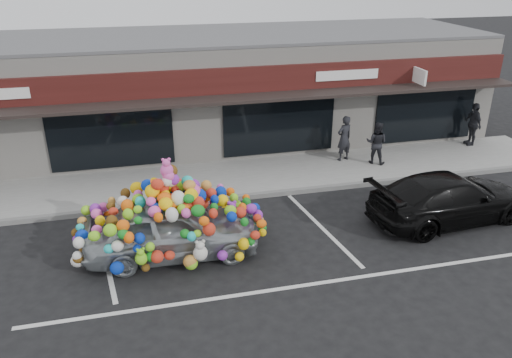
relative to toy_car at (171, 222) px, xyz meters
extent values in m
plane|color=black|center=(1.45, 0.19, -0.93)|extent=(90.00, 90.00, 0.00)
cube|color=silver|center=(1.45, 8.69, 1.17)|extent=(24.00, 6.00, 4.20)
cube|color=#59595B|center=(1.45, 8.69, 3.32)|extent=(24.00, 6.00, 0.12)
cube|color=#3A120F|center=(1.45, 5.61, 2.22)|extent=(24.00, 0.18, 0.90)
cube|color=black|center=(1.45, 5.09, 1.72)|extent=(24.00, 1.20, 0.10)
cube|color=white|center=(9.65, 5.14, 2.12)|extent=(0.08, 0.95, 0.55)
cube|color=white|center=(6.95, 5.49, 2.22)|extent=(2.40, 0.04, 0.35)
cube|color=black|center=(-1.55, 5.66, 0.52)|extent=(4.20, 0.12, 2.30)
cube|color=black|center=(4.45, 5.66, 0.52)|extent=(4.20, 0.12, 2.30)
cube|color=black|center=(10.45, 5.66, 0.52)|extent=(4.20, 0.12, 2.30)
cube|color=gray|center=(1.45, 4.19, -0.86)|extent=(26.00, 3.00, 0.15)
cube|color=slate|center=(1.45, 2.69, -0.86)|extent=(26.00, 0.18, 0.16)
cube|color=silver|center=(-1.75, 0.39, -0.93)|extent=(0.73, 4.37, 0.01)
cube|color=silver|center=(4.25, 0.39, -0.93)|extent=(0.73, 4.37, 0.01)
cube|color=silver|center=(9.65, 0.39, -0.93)|extent=(0.73, 4.37, 0.01)
cube|color=silver|center=(3.45, -2.11, -0.93)|extent=(14.00, 0.12, 0.01)
imported|color=gray|center=(0.00, 0.00, -0.18)|extent=(1.92, 4.49, 1.51)
ellipsoid|color=#FF3F27|center=(0.00, 0.00, 1.14)|extent=(1.39, 1.90, 1.13)
sphere|color=yellow|center=(1.55, -0.15, 0.15)|extent=(0.34, 0.34, 0.34)
sphere|color=#0835CB|center=(0.60, -0.97, -0.38)|extent=(0.36, 0.36, 0.36)
sphere|color=#279D1A|center=(-0.80, 0.96, -0.33)|extent=(0.30, 0.30, 0.30)
sphere|color=#FF59CB|center=(0.00, 0.00, 1.66)|extent=(0.32, 0.32, 0.32)
sphere|color=#FF4D23|center=(-1.33, 0.10, 0.16)|extent=(0.30, 0.30, 0.30)
imported|color=black|center=(7.99, -0.02, -0.23)|extent=(2.46, 5.04, 1.41)
imported|color=black|center=(6.68, 4.73, 0.06)|extent=(0.71, 0.57, 1.70)
imported|color=black|center=(7.71, 4.19, -0.01)|extent=(0.96, 0.92, 1.55)
imported|color=black|center=(12.30, 5.10, 0.07)|extent=(1.03, 0.50, 1.71)
camera|label=1|loc=(-0.49, -11.29, 6.24)|focal=35.00mm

